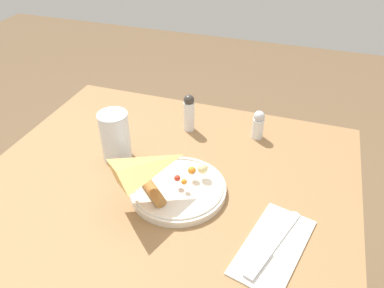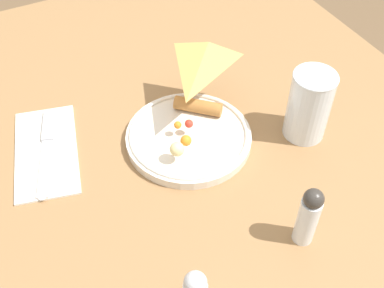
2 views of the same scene
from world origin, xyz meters
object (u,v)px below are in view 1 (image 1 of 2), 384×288
object	(u,v)px
plate_pizza	(179,187)
salt_shaker	(258,125)
butter_knife	(272,246)
pepper_shaker	(189,113)
dining_table	(149,248)
napkin_folded	(274,245)
milk_glass	(115,138)

from	to	relation	value
plate_pizza	salt_shaker	bearing A→B (deg)	-25.09
butter_knife	pepper_shaker	size ratio (longest dim) A/B	1.82
dining_table	butter_knife	world-z (taller)	butter_knife
plate_pizza	pepper_shaker	xyz separation A→B (m)	(0.24, 0.06, 0.04)
napkin_folded	pepper_shaker	distance (m)	0.43
dining_table	milk_glass	world-z (taller)	milk_glass
plate_pizza	butter_knife	distance (m)	0.24
plate_pizza	napkin_folded	size ratio (longest dim) A/B	0.95
napkin_folded	butter_knife	bearing A→B (deg)	160.79
plate_pizza	salt_shaker	size ratio (longest dim) A/B	2.66
milk_glass	salt_shaker	size ratio (longest dim) A/B	1.56
milk_glass	butter_knife	xyz separation A→B (m)	(-0.16, -0.41, -0.05)
milk_glass	butter_knife	distance (m)	0.44
plate_pizza	butter_knife	bearing A→B (deg)	-112.69
dining_table	salt_shaker	xyz separation A→B (m)	(0.35, -0.17, 0.15)
pepper_shaker	plate_pizza	bearing A→B (deg)	-166.26
milk_glass	napkin_folded	xyz separation A→B (m)	(-0.15, -0.41, -0.06)
dining_table	pepper_shaker	distance (m)	0.37
salt_shaker	butter_knife	bearing A→B (deg)	-165.18
milk_glass	napkin_folded	world-z (taller)	milk_glass
milk_glass	napkin_folded	distance (m)	0.44
butter_knife	salt_shaker	xyz separation A→B (m)	(0.36, 0.09, 0.03)
napkin_folded	pepper_shaker	xyz separation A→B (m)	(0.33, 0.28, 0.05)
napkin_folded	dining_table	bearing A→B (deg)	90.98
napkin_folded	salt_shaker	distance (m)	0.36
napkin_folded	milk_glass	bearing A→B (deg)	69.59
milk_glass	pepper_shaker	xyz separation A→B (m)	(0.17, -0.13, -0.00)
plate_pizza	napkin_folded	world-z (taller)	plate_pizza
dining_table	napkin_folded	bearing A→B (deg)	-89.02
dining_table	plate_pizza	size ratio (longest dim) A/B	4.48
milk_glass	butter_knife	world-z (taller)	milk_glass
butter_knife	pepper_shaker	world-z (taller)	pepper_shaker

